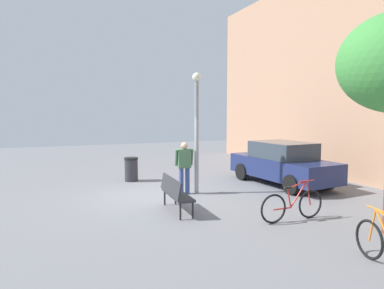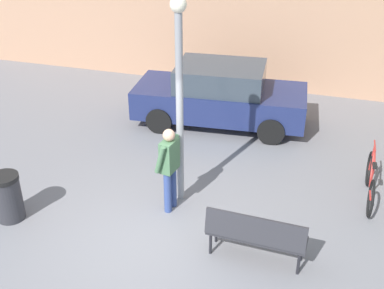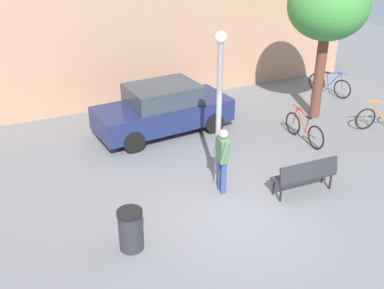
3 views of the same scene
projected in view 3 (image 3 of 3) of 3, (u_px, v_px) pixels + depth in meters
The scene contains 10 objects.
ground_plane at pixel (240, 213), 10.47m from camera, with size 36.00×36.00×0.00m, color slate.
lamppost at pixel (219, 98), 10.63m from camera, with size 0.28×0.28×3.86m.
person_by_lamppost at pixel (223, 157), 10.89m from camera, with size 0.35×0.62×1.67m.
park_bench at pixel (306, 174), 10.97m from camera, with size 1.62×0.54×0.92m.
plaza_tree at pixel (328, 7), 13.92m from camera, with size 2.49×2.49×4.71m.
bicycle_orange at pixel (381, 116), 14.53m from camera, with size 1.78×0.41×0.97m.
bicycle_red at pixel (304, 129), 13.66m from camera, with size 0.08×1.81×0.97m.
bicycle_blue at pixel (329, 85), 17.23m from camera, with size 0.60×1.74×0.97m.
parked_car_navy at pixel (163, 109), 14.05m from camera, with size 4.33×2.09×1.55m.
trash_bin at pixel (131, 230), 9.18m from camera, with size 0.52×0.52×0.91m.
Camera 3 is at (-4.67, -7.35, 6.12)m, focal length 42.70 mm.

